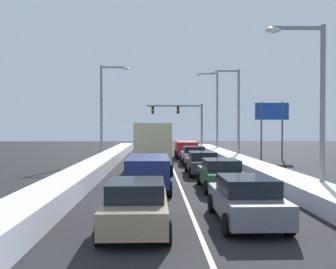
{
  "coord_description": "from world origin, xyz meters",
  "views": [
    {
      "loc": [
        -1.27,
        -4.78,
        3.11
      ],
      "look_at": [
        0.07,
        37.7,
        2.28
      ],
      "focal_mm": 40.99,
      "sensor_mm": 36.0,
      "label": 1
    }
  ],
  "objects_px": {
    "suv_red_right_lane_fifth": "(186,148)",
    "street_lamp_right_mid": "(235,106)",
    "traffic_light_gantry": "(185,117)",
    "sedan_gray_right_lane_nearest": "(246,199)",
    "box_truck_center_lane_third": "(153,144)",
    "sedan_white_center_lane_fourth": "(149,153)",
    "street_lamp_right_far": "(214,106)",
    "sedan_silver_right_lane_fourth": "(193,155)",
    "street_lamp_right_near": "(314,94)",
    "sedan_charcoal_right_lane_third": "(202,163)",
    "roadside_sign_right": "(272,117)",
    "street_lamp_left_mid": "(105,105)",
    "suv_navy_center_lane_second": "(148,170)",
    "sedan_maroon_center_lane_fifth": "(153,149)",
    "sedan_tan_center_lane_nearest": "(136,205)",
    "sedan_green_right_lane_second": "(220,174)"
  },
  "relations": [
    {
      "from": "traffic_light_gantry",
      "to": "street_lamp_right_far",
      "type": "relative_size",
      "value": 0.8
    },
    {
      "from": "street_lamp_left_mid",
      "to": "street_lamp_right_far",
      "type": "bearing_deg",
      "value": 40.74
    },
    {
      "from": "sedan_charcoal_right_lane_third",
      "to": "suv_navy_center_lane_second",
      "type": "xyz_separation_m",
      "value": [
        -3.37,
        -6.25,
        0.25
      ]
    },
    {
      "from": "traffic_light_gantry",
      "to": "box_truck_center_lane_third",
      "type": "bearing_deg",
      "value": -99.25
    },
    {
      "from": "suv_red_right_lane_fifth",
      "to": "traffic_light_gantry",
      "type": "distance_m",
      "value": 13.78
    },
    {
      "from": "sedan_charcoal_right_lane_third",
      "to": "sedan_white_center_lane_fourth",
      "type": "height_order",
      "value": "same"
    },
    {
      "from": "sedan_gray_right_lane_nearest",
      "to": "sedan_white_center_lane_fourth",
      "type": "bearing_deg",
      "value": 99.3
    },
    {
      "from": "sedan_white_center_lane_fourth",
      "to": "street_lamp_right_far",
      "type": "xyz_separation_m",
      "value": [
        7.46,
        10.36,
        4.8
      ]
    },
    {
      "from": "street_lamp_right_near",
      "to": "street_lamp_right_far",
      "type": "bearing_deg",
      "value": 90.11
    },
    {
      "from": "sedan_gray_right_lane_nearest",
      "to": "suv_navy_center_lane_second",
      "type": "xyz_separation_m",
      "value": [
        -3.29,
        6.3,
        0.25
      ]
    },
    {
      "from": "sedan_silver_right_lane_fourth",
      "to": "street_lamp_right_near",
      "type": "relative_size",
      "value": 0.6
    },
    {
      "from": "box_truck_center_lane_third",
      "to": "street_lamp_right_near",
      "type": "bearing_deg",
      "value": -55.42
    },
    {
      "from": "sedan_silver_right_lane_fourth",
      "to": "street_lamp_right_far",
      "type": "xyz_separation_m",
      "value": [
        3.69,
        12.68,
        4.8
      ]
    },
    {
      "from": "sedan_gray_right_lane_nearest",
      "to": "street_lamp_right_far",
      "type": "bearing_deg",
      "value": 83.1
    },
    {
      "from": "sedan_maroon_center_lane_fifth",
      "to": "street_lamp_right_near",
      "type": "distance_m",
      "value": 25.78
    },
    {
      "from": "sedan_gray_right_lane_nearest",
      "to": "street_lamp_left_mid",
      "type": "distance_m",
      "value": 23.98
    },
    {
      "from": "suv_navy_center_lane_second",
      "to": "sedan_maroon_center_lane_fifth",
      "type": "height_order",
      "value": "suv_navy_center_lane_second"
    },
    {
      "from": "sedan_silver_right_lane_fourth",
      "to": "roadside_sign_right",
      "type": "bearing_deg",
      "value": 27.87
    },
    {
      "from": "sedan_charcoal_right_lane_third",
      "to": "suv_navy_center_lane_second",
      "type": "height_order",
      "value": "suv_navy_center_lane_second"
    },
    {
      "from": "sedan_tan_center_lane_nearest",
      "to": "sedan_white_center_lane_fourth",
      "type": "xyz_separation_m",
      "value": [
        -0.06,
        22.54,
        0.0
      ]
    },
    {
      "from": "sedan_tan_center_lane_nearest",
      "to": "traffic_light_gantry",
      "type": "height_order",
      "value": "traffic_light_gantry"
    },
    {
      "from": "sedan_charcoal_right_lane_third",
      "to": "traffic_light_gantry",
      "type": "xyz_separation_m",
      "value": [
        0.84,
        26.59,
        3.73
      ]
    },
    {
      "from": "suv_red_right_lane_fifth",
      "to": "street_lamp_right_mid",
      "type": "relative_size",
      "value": 0.58
    },
    {
      "from": "street_lamp_right_mid",
      "to": "street_lamp_right_far",
      "type": "relative_size",
      "value": 0.89
    },
    {
      "from": "suv_red_right_lane_fifth",
      "to": "roadside_sign_right",
      "type": "bearing_deg",
      "value": -15.57
    },
    {
      "from": "sedan_charcoal_right_lane_third",
      "to": "suv_navy_center_lane_second",
      "type": "distance_m",
      "value": 7.11
    },
    {
      "from": "street_lamp_right_mid",
      "to": "street_lamp_left_mid",
      "type": "distance_m",
      "value": 11.84
    },
    {
      "from": "sedan_green_right_lane_second",
      "to": "suv_navy_center_lane_second",
      "type": "relative_size",
      "value": 0.92
    },
    {
      "from": "sedan_maroon_center_lane_fifth",
      "to": "traffic_light_gantry",
      "type": "distance_m",
      "value": 11.89
    },
    {
      "from": "sedan_gray_right_lane_nearest",
      "to": "box_truck_center_lane_third",
      "type": "xyz_separation_m",
      "value": [
        -3.11,
        14.4,
        1.14
      ]
    },
    {
      "from": "sedan_charcoal_right_lane_third",
      "to": "street_lamp_right_far",
      "type": "bearing_deg",
      "value": 79.01
    },
    {
      "from": "sedan_gray_right_lane_nearest",
      "to": "suv_navy_center_lane_second",
      "type": "bearing_deg",
      "value": 117.62
    },
    {
      "from": "suv_navy_center_lane_second",
      "to": "street_lamp_right_mid",
      "type": "relative_size",
      "value": 0.58
    },
    {
      "from": "sedan_gray_right_lane_nearest",
      "to": "street_lamp_right_mid",
      "type": "relative_size",
      "value": 0.54
    },
    {
      "from": "sedan_silver_right_lane_fourth",
      "to": "sedan_white_center_lane_fourth",
      "type": "xyz_separation_m",
      "value": [
        -3.77,
        2.32,
        0.0
      ]
    },
    {
      "from": "sedan_green_right_lane_second",
      "to": "street_lamp_right_near",
      "type": "relative_size",
      "value": 0.6
    },
    {
      "from": "street_lamp_right_mid",
      "to": "street_lamp_right_far",
      "type": "xyz_separation_m",
      "value": [
        -0.45,
        9.33,
        0.55
      ]
    },
    {
      "from": "suv_red_right_lane_fifth",
      "to": "sedan_maroon_center_lane_fifth",
      "type": "height_order",
      "value": "suv_red_right_lane_fifth"
    },
    {
      "from": "sedan_maroon_center_lane_fifth",
      "to": "street_lamp_right_mid",
      "type": "height_order",
      "value": "street_lamp_right_mid"
    },
    {
      "from": "street_lamp_right_far",
      "to": "sedan_silver_right_lane_fourth",
      "type": "bearing_deg",
      "value": -106.23
    },
    {
      "from": "street_lamp_right_far",
      "to": "roadside_sign_right",
      "type": "distance_m",
      "value": 9.61
    },
    {
      "from": "sedan_charcoal_right_lane_third",
      "to": "street_lamp_right_far",
      "type": "distance_m",
      "value": 20.54
    },
    {
      "from": "traffic_light_gantry",
      "to": "street_lamp_right_near",
      "type": "height_order",
      "value": "street_lamp_right_near"
    },
    {
      "from": "sedan_white_center_lane_fourth",
      "to": "street_lamp_right_near",
      "type": "bearing_deg",
      "value": -66.92
    },
    {
      "from": "suv_red_right_lane_fifth",
      "to": "sedan_white_center_lane_fourth",
      "type": "relative_size",
      "value": 1.09
    },
    {
      "from": "street_lamp_right_far",
      "to": "street_lamp_left_mid",
      "type": "bearing_deg",
      "value": -139.26
    },
    {
      "from": "street_lamp_right_near",
      "to": "sedan_gray_right_lane_nearest",
      "type": "bearing_deg",
      "value": -133.38
    },
    {
      "from": "street_lamp_right_far",
      "to": "box_truck_center_lane_third",
      "type": "bearing_deg",
      "value": -111.52
    },
    {
      "from": "sedan_charcoal_right_lane_third",
      "to": "traffic_light_gantry",
      "type": "height_order",
      "value": "traffic_light_gantry"
    },
    {
      "from": "traffic_light_gantry",
      "to": "street_lamp_right_mid",
      "type": "distance_m",
      "value": 16.68
    }
  ]
}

